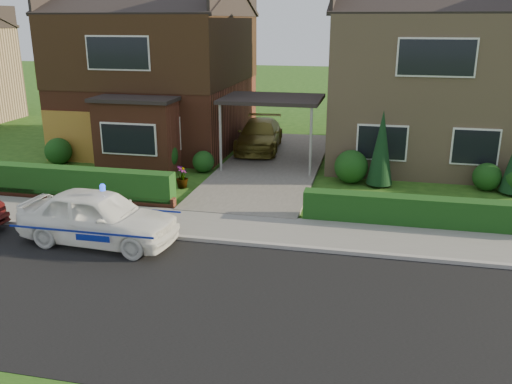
# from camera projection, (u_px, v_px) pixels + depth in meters

# --- Properties ---
(ground) EXTENTS (120.00, 120.00, 0.00)m
(ground) POSITION_uv_depth(u_px,v_px,m) (173.00, 298.00, 11.44)
(ground) COLOR #204913
(ground) RESTS_ON ground
(road) EXTENTS (60.00, 6.00, 0.02)m
(road) POSITION_uv_depth(u_px,v_px,m) (173.00, 298.00, 11.44)
(road) COLOR black
(road) RESTS_ON ground
(kerb) EXTENTS (60.00, 0.16, 0.12)m
(kerb) POSITION_uv_depth(u_px,v_px,m) (215.00, 241.00, 14.26)
(kerb) COLOR #9E9993
(kerb) RESTS_ON ground
(sidewalk) EXTENTS (60.00, 2.00, 0.10)m
(sidewalk) POSITION_uv_depth(u_px,v_px,m) (225.00, 227.00, 15.24)
(sidewalk) COLOR slate
(sidewalk) RESTS_ON ground
(driveway) EXTENTS (3.80, 12.00, 0.12)m
(driveway) POSITION_uv_depth(u_px,v_px,m) (272.00, 165.00, 21.65)
(driveway) COLOR #666059
(driveway) RESTS_ON ground
(house_left) EXTENTS (7.50, 9.53, 7.25)m
(house_left) POSITION_uv_depth(u_px,v_px,m) (159.00, 61.00, 24.40)
(house_left) COLOR brown
(house_left) RESTS_ON ground
(house_right) EXTENTS (7.50, 8.06, 7.25)m
(house_right) POSITION_uv_depth(u_px,v_px,m) (425.00, 70.00, 22.15)
(house_right) COLOR tan
(house_right) RESTS_ON ground
(carport_link) EXTENTS (3.80, 3.00, 2.77)m
(carport_link) POSITION_uv_depth(u_px,v_px,m) (272.00, 100.00, 20.82)
(carport_link) COLOR black
(carport_link) RESTS_ON ground
(garage_door) EXTENTS (2.20, 0.10, 2.10)m
(garage_door) POSITION_uv_depth(u_px,v_px,m) (69.00, 137.00, 22.08)
(garage_door) COLOR olive
(garage_door) RESTS_ON ground
(dwarf_wall) EXTENTS (7.70, 0.25, 0.36)m
(dwarf_wall) POSITION_uv_depth(u_px,v_px,m) (63.00, 196.00, 17.51)
(dwarf_wall) COLOR brown
(dwarf_wall) RESTS_ON ground
(hedge_left) EXTENTS (7.50, 0.55, 0.90)m
(hedge_left) POSITION_uv_depth(u_px,v_px,m) (66.00, 200.00, 17.70)
(hedge_left) COLOR #123711
(hedge_left) RESTS_ON ground
(hedge_right) EXTENTS (7.50, 0.55, 0.80)m
(hedge_right) POSITION_uv_depth(u_px,v_px,m) (436.00, 229.00, 15.23)
(hedge_right) COLOR #123711
(hedge_right) RESTS_ON ground
(shrub_left_far) EXTENTS (1.08, 1.08, 1.08)m
(shrub_left_far) POSITION_uv_depth(u_px,v_px,m) (58.00, 151.00, 21.86)
(shrub_left_far) COLOR #123711
(shrub_left_far) RESTS_ON ground
(shrub_left_mid) EXTENTS (1.32, 1.32, 1.32)m
(shrub_left_mid) POSITION_uv_depth(u_px,v_px,m) (161.00, 155.00, 20.71)
(shrub_left_mid) COLOR #123711
(shrub_left_mid) RESTS_ON ground
(shrub_left_near) EXTENTS (0.84, 0.84, 0.84)m
(shrub_left_near) POSITION_uv_depth(u_px,v_px,m) (203.00, 162.00, 20.74)
(shrub_left_near) COLOR #123711
(shrub_left_near) RESTS_ON ground
(shrub_right_near) EXTENTS (1.20, 1.20, 1.20)m
(shrub_right_near) POSITION_uv_depth(u_px,v_px,m) (351.00, 167.00, 19.34)
(shrub_right_near) COLOR #123711
(shrub_right_near) RESTS_ON ground
(shrub_right_mid) EXTENTS (0.96, 0.96, 0.96)m
(shrub_right_mid) POSITION_uv_depth(u_px,v_px,m) (487.00, 177.00, 18.53)
(shrub_right_mid) COLOR #123711
(shrub_right_mid) RESTS_ON ground
(conifer_a) EXTENTS (0.90, 0.90, 2.60)m
(conifer_a) POSITION_uv_depth(u_px,v_px,m) (381.00, 150.00, 18.74)
(conifer_a) COLOR black
(conifer_a) RESTS_ON ground
(police_car) EXTENTS (3.86, 4.30, 1.60)m
(police_car) POSITION_uv_depth(u_px,v_px,m) (98.00, 217.00, 14.06)
(police_car) COLOR white
(police_car) RESTS_ON ground
(driveway_car) EXTENTS (2.19, 4.58, 1.29)m
(driveway_car) POSITION_uv_depth(u_px,v_px,m) (259.00, 135.00, 23.80)
(driveway_car) COLOR olive
(driveway_car) RESTS_ON driveway
(potted_plant_a) EXTENTS (0.42, 0.29, 0.80)m
(potted_plant_a) POSITION_uv_depth(u_px,v_px,m) (23.00, 180.00, 18.49)
(potted_plant_a) COLOR gray
(potted_plant_a) RESTS_ON ground
(potted_plant_b) EXTENTS (0.59, 0.57, 0.84)m
(potted_plant_b) POSITION_uv_depth(u_px,v_px,m) (164.00, 189.00, 17.43)
(potted_plant_b) COLOR gray
(potted_plant_b) RESTS_ON ground
(potted_plant_c) EXTENTS (0.44, 0.44, 0.78)m
(potted_plant_c) POSITION_uv_depth(u_px,v_px,m) (182.00, 177.00, 18.80)
(potted_plant_c) COLOR gray
(potted_plant_c) RESTS_ON ground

